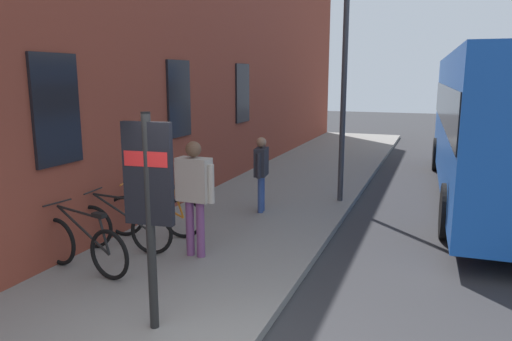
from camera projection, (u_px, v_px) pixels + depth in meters
The scene contains 11 objects.
ground at pixel (395, 225), 9.47m from camera, with size 60.00×60.00×0.00m, color #2D2D30.
sidewalk_pavement at pixel (291, 188), 12.25m from camera, with size 24.00×3.50×0.12m, color gray.
station_facade at pixel (231, 31), 13.10m from camera, with size 22.00×0.65×8.17m.
bicycle_end_of_row at pixel (83, 246), 6.82m from camera, with size 0.49×1.76×0.97m.
bicycle_under_window at pixel (122, 228), 7.64m from camera, with size 0.48×1.77×0.97m.
bicycle_beside_lamp at pixel (154, 215), 8.32m from camera, with size 0.61×1.73×0.97m.
transit_info_sign at pixel (149, 188), 5.08m from camera, with size 0.14×0.56×2.40m.
city_bus at pixel (501, 118), 11.07m from camera, with size 10.58×2.93×3.35m.
pedestrian_near_bus at pixel (261, 167), 9.77m from camera, with size 0.59×0.28×1.55m.
pedestrian_crossing_street at pixel (194, 187), 7.31m from camera, with size 0.28×0.68×1.80m.
street_lamp at pixel (345, 58), 10.23m from camera, with size 0.28×0.28×5.28m.
Camera 1 is at (-3.46, -1.67, 2.89)m, focal length 33.80 mm.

